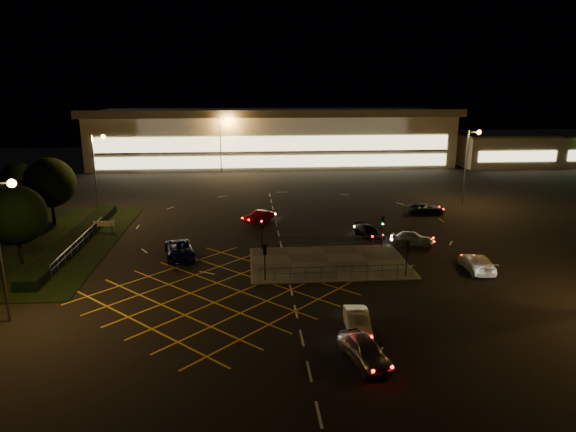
{
  "coord_description": "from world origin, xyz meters",
  "views": [
    {
      "loc": [
        -5.36,
        -46.12,
        16.07
      ],
      "look_at": [
        -0.95,
        7.86,
        2.0
      ],
      "focal_mm": 32.0,
      "sensor_mm": 36.0,
      "label": 1
    }
  ],
  "objects": [
    {
      "name": "tree_e",
      "position": [
        -26.0,
        0.0,
        4.64
      ],
      "size": [
        5.4,
        5.4,
        7.35
      ],
      "color": "black",
      "rests_on": "ground"
    },
    {
      "name": "streetlight_far_left",
      "position": [
        -9.56,
        48.0,
        6.56
      ],
      "size": [
        1.78,
        0.56,
        10.03
      ],
      "color": "slate",
      "rests_on": "ground"
    },
    {
      "name": "car_east_grey",
      "position": [
        17.11,
        15.15,
        0.66
      ],
      "size": [
        4.88,
        2.51,
        1.32
      ],
      "primitive_type": "imported",
      "rotation": [
        0.0,
        0.0,
        1.64
      ],
      "color": "black",
      "rests_on": "ground"
    },
    {
      "name": "pedestrian_island",
      "position": [
        2.0,
        -2.0,
        0.06
      ],
      "size": [
        14.0,
        9.0,
        0.12
      ],
      "primitive_type": "cube",
      "color": "#4C4944",
      "rests_on": "ground"
    },
    {
      "name": "tree_d",
      "position": [
        -34.0,
        20.0,
        4.02
      ],
      "size": [
        4.68,
        4.68,
        6.37
      ],
      "color": "black",
      "rests_on": "ground"
    },
    {
      "name": "retail_unit_b",
      "position": [
        62.0,
        53.96,
        3.22
      ],
      "size": [
        14.8,
        14.8,
        6.35
      ],
      "color": "beige",
      "rests_on": "ground"
    },
    {
      "name": "signal_se",
      "position": [
        8.0,
        -5.99,
        2.37
      ],
      "size": [
        0.28,
        0.3,
        3.15
      ],
      "rotation": [
        0.0,
        0.0,
        3.14
      ],
      "color": "black",
      "rests_on": "pedestrian_island"
    },
    {
      "name": "supermarket",
      "position": [
        0.0,
        61.95,
        5.31
      ],
      "size": [
        72.0,
        26.5,
        10.5
      ],
      "color": "beige",
      "rests_on": "ground"
    },
    {
      "name": "signal_nw",
      "position": [
        -4.0,
        1.99,
        2.37
      ],
      "size": [
        0.28,
        0.3,
        3.15
      ],
      "color": "black",
      "rests_on": "pedestrian_island"
    },
    {
      "name": "car_left_blue",
      "position": [
        -11.84,
        0.67,
        0.75
      ],
      "size": [
        3.56,
        5.8,
        1.5
      ],
      "primitive_type": "imported",
      "rotation": [
        0.0,
        0.0,
        0.21
      ],
      "color": "#0C0E49",
      "rests_on": "ground"
    },
    {
      "name": "grass_verge",
      "position": [
        -28.0,
        6.0,
        0.04
      ],
      "size": [
        18.0,
        30.0,
        0.08
      ],
      "primitive_type": "cube",
      "color": "black",
      "rests_on": "ground"
    },
    {
      "name": "ground",
      "position": [
        0.0,
        0.0,
        0.0
      ],
      "size": [
        180.0,
        180.0,
        0.0
      ],
      "primitive_type": "plane",
      "color": "black",
      "rests_on": "ground"
    },
    {
      "name": "car_approach_white",
      "position": [
        14.72,
        -4.94,
        0.73
      ],
      "size": [
        2.26,
        5.1,
        1.45
      ],
      "primitive_type": "imported",
      "rotation": [
        0.0,
        0.0,
        3.1
      ],
      "color": "silver",
      "rests_on": "ground"
    },
    {
      "name": "car_far_dkgrey",
      "position": [
        7.55,
        5.99,
        0.61
      ],
      "size": [
        2.72,
        4.5,
        1.22
      ],
      "primitive_type": "imported",
      "rotation": [
        0.0,
        0.0,
        0.25
      ],
      "color": "black",
      "rests_on": "ground"
    },
    {
      "name": "signal_ne",
      "position": [
        8.0,
        1.99,
        2.37
      ],
      "size": [
        0.28,
        0.3,
        3.15
      ],
      "color": "black",
      "rests_on": "pedestrian_island"
    },
    {
      "name": "hedge",
      "position": [
        -23.0,
        6.0,
        0.5
      ],
      "size": [
        2.0,
        26.0,
        1.0
      ],
      "primitive_type": "cube",
      "color": "black",
      "rests_on": "ground"
    },
    {
      "name": "streetlight_nw",
      "position": [
        -23.56,
        18.0,
        6.56
      ],
      "size": [
        1.78,
        0.56,
        10.03
      ],
      "color": "slate",
      "rests_on": "ground"
    },
    {
      "name": "car_circ_red",
      "position": [
        -4.0,
        13.25,
        0.64
      ],
      "size": [
        3.84,
        3.51,
        1.28
      ],
      "primitive_type": "imported",
      "rotation": [
        0.0,
        0.0,
        5.4
      ],
      "color": "maroon",
      "rests_on": "ground"
    },
    {
      "name": "streetlight_sw",
      "position": [
        -21.56,
        -12.0,
        6.56
      ],
      "size": [
        1.78,
        0.56,
        10.03
      ],
      "color": "slate",
      "rests_on": "ground"
    },
    {
      "name": "tree_c",
      "position": [
        -28.0,
        14.0,
        4.95
      ],
      "size": [
        5.76,
        5.76,
        7.84
      ],
      "color": "black",
      "rests_on": "ground"
    },
    {
      "name": "car_near_silver",
      "position": [
        1.41,
        -19.23,
        0.76
      ],
      "size": [
        2.9,
        4.78,
        1.52
      ],
      "primitive_type": "imported",
      "rotation": [
        0.0,
        0.0,
        0.26
      ],
      "color": "#A5A7AC",
      "rests_on": "ground"
    },
    {
      "name": "retail_unit_a",
      "position": [
        46.0,
        53.97,
        3.21
      ],
      "size": [
        18.8,
        14.8,
        6.35
      ],
      "color": "beige",
      "rests_on": "ground"
    },
    {
      "name": "streetlight_ne",
      "position": [
        24.44,
        20.0,
        6.56
      ],
      "size": [
        1.78,
        0.56,
        10.03
      ],
      "color": "slate",
      "rests_on": "ground"
    },
    {
      "name": "car_queue_white",
      "position": [
        1.77,
        -15.47,
        0.71
      ],
      "size": [
        1.84,
        4.4,
        1.41
      ],
      "primitive_type": "imported",
      "rotation": [
        0.0,
        0.0,
        6.2
      ],
      "color": "white",
      "rests_on": "ground"
    },
    {
      "name": "streetlight_far_right",
      "position": [
        30.44,
        50.0,
        6.56
      ],
      "size": [
        1.78,
        0.56,
        10.03
      ],
      "color": "slate",
      "rests_on": "ground"
    },
    {
      "name": "signal_sw",
      "position": [
        -4.0,
        -5.99,
        2.37
      ],
      "size": [
        0.28,
        0.3,
        3.15
      ],
      "rotation": [
        0.0,
        0.0,
        3.14
      ],
      "color": "black",
      "rests_on": "pedestrian_island"
    },
    {
      "name": "car_right_silver",
      "position": [
        11.38,
        2.72,
        0.72
      ],
      "size": [
        4.51,
        2.82,
        1.43
      ],
      "primitive_type": "imported",
      "rotation": [
        0.0,
        0.0,
        1.28
      ],
      "color": "silver",
      "rests_on": "ground"
    }
  ]
}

